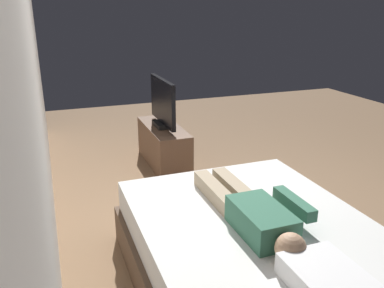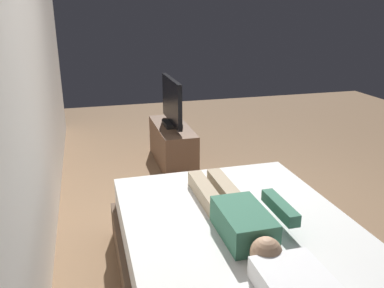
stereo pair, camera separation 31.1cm
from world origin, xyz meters
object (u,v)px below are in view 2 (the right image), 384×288
(tv_stand, at_px, (172,145))
(remote, at_px, (282,206))
(person, at_px, (238,214))
(tv, at_px, (172,103))
(bed, at_px, (241,262))

(tv_stand, bearing_deg, remote, -173.09)
(person, bearing_deg, remote, -69.53)
(person, xyz_separation_m, tv_stand, (2.51, -0.12, -0.37))
(person, xyz_separation_m, tv, (2.51, -0.12, 0.16))
(person, relative_size, tv, 1.43)
(tv_stand, bearing_deg, tv, 0.00)
(person, bearing_deg, tv_stand, -2.70)
(remote, bearing_deg, tv, 6.91)
(bed, relative_size, person, 1.64)
(bed, distance_m, person, 0.36)
(person, distance_m, tv, 2.52)
(bed, height_order, remote, remote)
(person, height_order, tv_stand, person)
(tv_stand, bearing_deg, person, 177.30)
(remote, relative_size, tv, 0.17)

